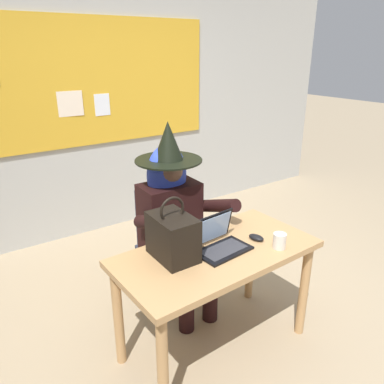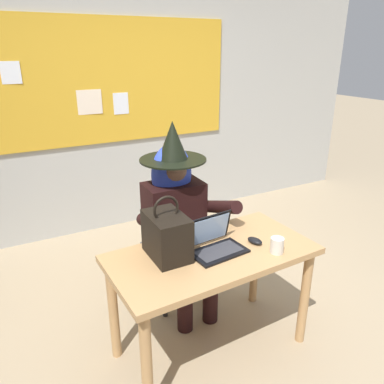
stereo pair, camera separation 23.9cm
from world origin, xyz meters
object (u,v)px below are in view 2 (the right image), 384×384
object	(u,v)px
person_costumed	(177,209)
computer_mouse	(255,241)
handbag	(167,235)
coffee_mug	(277,245)
desk_main	(212,267)
chair_at_desk	(171,237)
laptop	(214,243)

from	to	relation	value
person_costumed	computer_mouse	xyz separation A→B (m)	(0.25, -0.59, -0.04)
handbag	coffee_mug	world-z (taller)	handbag
desk_main	chair_at_desk	xyz separation A→B (m)	(0.04, 0.67, -0.12)
person_costumed	laptop	size ratio (longest dim) A/B	4.00
chair_at_desk	handbag	xyz separation A→B (m)	(-0.30, -0.59, 0.36)
person_costumed	coffee_mug	distance (m)	0.80
computer_mouse	coffee_mug	world-z (taller)	coffee_mug
desk_main	handbag	world-z (taller)	handbag
computer_mouse	handbag	xyz separation A→B (m)	(-0.54, 0.12, 0.12)
desk_main	laptop	distance (m)	0.16
chair_at_desk	computer_mouse	size ratio (longest dim) A/B	8.58
desk_main	handbag	size ratio (longest dim) A/B	3.34
coffee_mug	chair_at_desk	bearing A→B (deg)	108.76
laptop	computer_mouse	bearing A→B (deg)	-15.67
person_costumed	computer_mouse	bearing A→B (deg)	24.00
chair_at_desk	desk_main	bearing A→B (deg)	-1.83
computer_mouse	person_costumed	bearing A→B (deg)	99.39
coffee_mug	laptop	bearing A→B (deg)	147.38
desk_main	computer_mouse	bearing A→B (deg)	-7.00
desk_main	computer_mouse	distance (m)	0.31
chair_at_desk	handbag	world-z (taller)	handbag
coffee_mug	desk_main	bearing A→B (deg)	150.48
handbag	chair_at_desk	bearing A→B (deg)	63.17
desk_main	laptop	size ratio (longest dim) A/B	3.59
handbag	computer_mouse	bearing A→B (deg)	-12.46
coffee_mug	handbag	bearing A→B (deg)	155.20
laptop	person_costumed	bearing A→B (deg)	82.65
desk_main	coffee_mug	distance (m)	0.41
chair_at_desk	laptop	bearing A→B (deg)	-0.26
desk_main	coffee_mug	size ratio (longest dim) A/B	13.30
laptop	coffee_mug	size ratio (longest dim) A/B	3.70
desk_main	handbag	distance (m)	0.36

